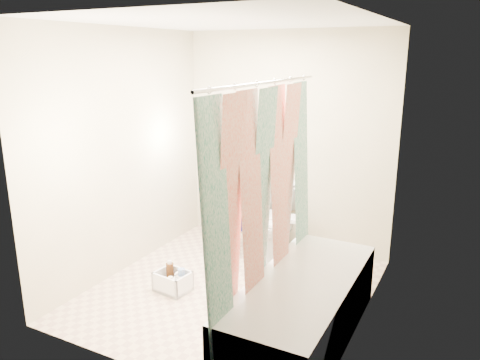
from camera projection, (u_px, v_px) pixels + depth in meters
The scene contains 14 objects.
floor at pixel (231, 290), 4.40m from camera, with size 2.60×2.60×0.00m, color tan.
ceiling at pixel (230, 21), 3.77m from camera, with size 2.40×2.60×0.02m, color silver.
wall_back at pixel (287, 142), 5.20m from camera, with size 2.40×0.02×2.40m, color #BDB391.
wall_front at pixel (133, 208), 2.97m from camera, with size 2.40×0.02×2.40m, color #BDB391.
wall_left at pixel (124, 153), 4.62m from camera, with size 0.02×2.60×2.40m, color #BDB391.
wall_right at pixel (369, 183), 3.55m from camera, with size 0.02×2.60×2.40m, color #BDB391.
bathtub at pixel (302, 307), 3.58m from camera, with size 0.70×1.75×0.50m.
curtain_rod at pixel (266, 83), 3.29m from camera, with size 0.02×0.02×1.90m, color silver.
shower_curtain at pixel (264, 208), 3.53m from camera, with size 0.06×1.75×1.80m, color white.
toilet at pixel (278, 220), 5.12m from camera, with size 0.43×0.76×0.77m, color white.
tank_lid at pixel (277, 218), 4.99m from camera, with size 0.47×0.21×0.04m, color silver.
tank_internals at pixel (276, 182), 5.23m from camera, with size 0.18×0.09×0.25m.
plumber at pixel (232, 182), 5.03m from camera, with size 0.59×0.39×1.63m, color #1027A0.
cleaning_caddy at pixel (174, 282), 4.36m from camera, with size 0.34×0.29×0.24m.
Camera 1 is at (1.90, -3.49, 2.15)m, focal length 35.00 mm.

